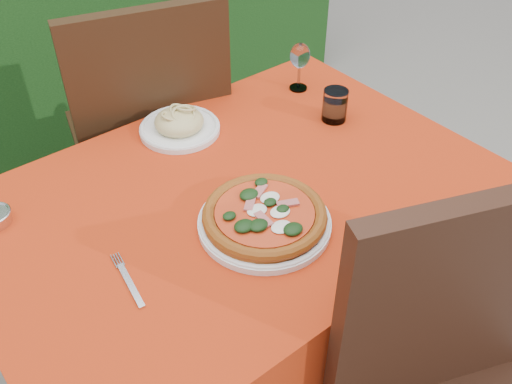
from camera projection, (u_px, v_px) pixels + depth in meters
ground at (242, 364)px, 1.88m from camera, size 60.00×60.00×0.00m
dining_table at (238, 235)px, 1.49m from camera, size 1.26×0.86×0.75m
chair_far at (150, 128)px, 1.87m from camera, size 0.58×0.58×1.05m
pizza_plate at (265, 217)px, 1.28m from camera, size 0.34×0.34×0.06m
pasta_plate at (179, 124)px, 1.58m from camera, size 0.22×0.22×0.06m
water_glass at (335, 107)px, 1.61m from camera, size 0.07×0.07×0.09m
wine_glass at (300, 58)px, 1.71m from camera, size 0.06×0.06×0.15m
fork at (131, 285)px, 1.16m from camera, size 0.05×0.18×0.00m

